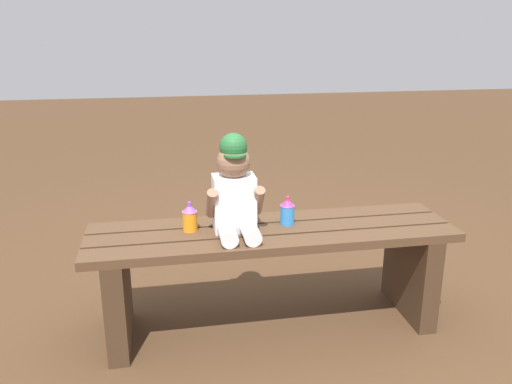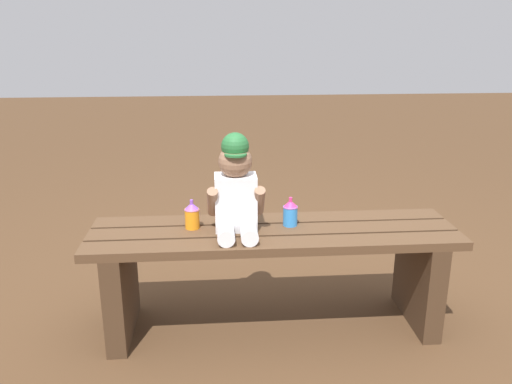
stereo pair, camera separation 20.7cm
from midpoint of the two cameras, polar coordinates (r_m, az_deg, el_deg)
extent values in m
plane|color=#4C331E|center=(2.39, -0.89, -14.23)|extent=(16.00, 16.00, 0.00)
cube|color=#513823|center=(2.06, -0.30, -5.91)|extent=(1.52, 0.12, 0.04)
cube|color=#513823|center=(2.19, -0.94, -4.48)|extent=(1.52, 0.12, 0.04)
cube|color=#513823|center=(2.32, -1.51, -3.21)|extent=(1.52, 0.12, 0.04)
cube|color=#452F1E|center=(2.28, -17.31, -10.68)|extent=(0.08, 0.40, 0.42)
cube|color=#452F1E|center=(2.46, 14.15, -8.23)|extent=(0.08, 0.40, 0.42)
cube|color=white|center=(2.15, -5.15, -1.24)|extent=(0.17, 0.12, 0.23)
sphere|color=#8C664C|center=(2.10, -5.28, 3.23)|extent=(0.14, 0.14, 0.14)
cylinder|color=#266633|center=(2.05, -5.21, 3.99)|extent=(0.09, 0.09, 0.01)
sphere|color=#266633|center=(2.08, -5.32, 4.86)|extent=(0.11, 0.11, 0.11)
cylinder|color=white|center=(2.06, -6.01, -4.51)|extent=(0.07, 0.16, 0.07)
cylinder|color=white|center=(2.07, -3.52, -4.36)|extent=(0.07, 0.16, 0.07)
cylinder|color=#8C664C|center=(2.11, -7.62, -1.28)|extent=(0.04, 0.12, 0.14)
cylinder|color=#8C664C|center=(2.12, -2.56, -0.99)|extent=(0.04, 0.12, 0.14)
cylinder|color=orange|center=(2.18, -9.90, -3.16)|extent=(0.06, 0.06, 0.09)
cone|color=#8C4CCC|center=(2.16, -9.97, -1.81)|extent=(0.06, 0.06, 0.03)
cylinder|color=#8C4CCC|center=(2.16, -10.00, -1.36)|extent=(0.01, 0.01, 0.02)
cylinder|color=#338CE5|center=(2.22, 0.77, -2.52)|extent=(0.06, 0.06, 0.09)
cone|color=#E5337F|center=(2.20, 0.77, -1.19)|extent=(0.06, 0.06, 0.03)
cylinder|color=#E5337F|center=(2.19, 0.78, -0.74)|extent=(0.01, 0.01, 0.02)
camera|label=1|loc=(0.10, -92.86, -0.91)|focal=36.83mm
camera|label=2|loc=(0.10, 87.14, 0.91)|focal=36.83mm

